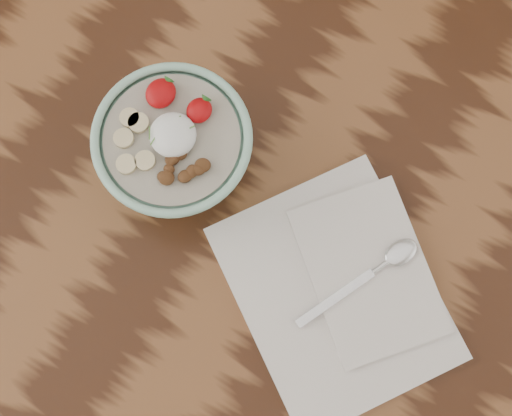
{
  "coord_description": "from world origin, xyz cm",
  "views": [
    {
      "loc": [
        18.15,
        -23.0,
        165.79
      ],
      "look_at": [
        9.11,
        -8.0,
        86.4
      ],
      "focal_mm": 50.0,
      "sensor_mm": 36.0,
      "label": 1
    }
  ],
  "objects": [
    {
      "name": "breakfast_bowl",
      "position": [
        -3.91,
        -5.75,
        81.55
      ],
      "size": [
        19.28,
        19.28,
        12.99
      ],
      "rotation": [
        0.0,
        0.0,
        -0.26
      ],
      "color": "#94C7AF",
      "rests_on": "table"
    },
    {
      "name": "spoon",
      "position": [
        25.57,
        -4.08,
        77.18
      ],
      "size": [
        9.46,
        17.43,
        0.95
      ],
      "rotation": [
        0.0,
        0.0,
        -0.43
      ],
      "color": "silver",
      "rests_on": "napkin"
    },
    {
      "name": "napkin",
      "position": [
        22.59,
        -9.27,
        75.75
      ],
      "size": [
        37.13,
        35.58,
        1.79
      ],
      "rotation": [
        0.0,
        0.0,
        -0.59
      ],
      "color": "silver",
      "rests_on": "table"
    },
    {
      "name": "table",
      "position": [
        0.0,
        0.0,
        65.7
      ],
      "size": [
        160.0,
        90.0,
        75.0
      ],
      "color": "#351A0D",
      "rests_on": "ground"
    }
  ]
}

